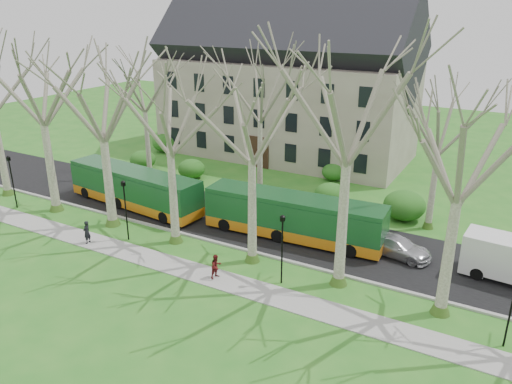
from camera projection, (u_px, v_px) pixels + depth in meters
ground at (207, 253)px, 33.16m from camera, size 120.00×120.00×0.00m
sidewalk at (185, 269)px, 31.11m from camera, size 70.00×2.00×0.06m
road at (249, 223)px, 37.64m from camera, size 80.00×8.00×0.06m
curb at (220, 243)px, 34.36m from camera, size 80.00×0.25×0.14m
building at (286, 79)px, 52.66m from camera, size 26.50×12.20×16.00m
tree_row_verge at (206, 150)px, 30.94m from camera, size 49.00×7.00×14.00m
tree_row_far at (268, 129)px, 40.64m from camera, size 33.00×7.00×12.00m
lamp_row at (197, 223)px, 31.44m from camera, size 36.22×0.22×4.30m
hedges at (251, 171)px, 46.38m from camera, size 30.60×8.60×2.00m
bus_lead at (134, 188)px, 40.25m from camera, size 12.85×3.92×3.16m
bus_follow at (293, 216)px, 34.75m from camera, size 12.87×3.37×3.18m
sedan at (397, 246)px, 32.50m from camera, size 4.77×2.56×1.31m
pedestrian_a at (87, 232)px, 34.15m from camera, size 0.49×0.65×1.63m
pedestrian_b at (216, 266)px, 29.81m from camera, size 0.75×0.86×1.51m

